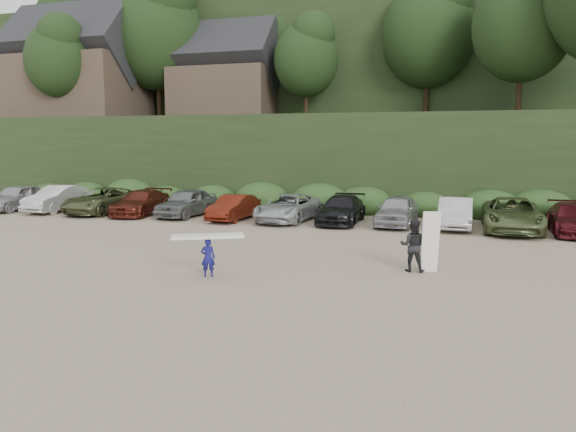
% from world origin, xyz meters
% --- Properties ---
extents(ground, '(120.00, 120.00, 0.00)m').
position_xyz_m(ground, '(0.00, 0.00, 0.00)').
color(ground, tan).
rests_on(ground, ground).
extents(hillside_backdrop, '(90.00, 41.50, 28.00)m').
position_xyz_m(hillside_backdrop, '(-0.26, 35.93, 11.22)').
color(hillside_backdrop, black).
rests_on(hillside_backdrop, ground).
extents(parked_cars, '(39.41, 5.92, 1.64)m').
position_xyz_m(parked_cars, '(-1.57, 10.08, 0.76)').
color(parked_cars, '#A0A0A4').
rests_on(parked_cars, ground).
extents(child_surfer, '(2.33, 1.61, 1.37)m').
position_xyz_m(child_surfer, '(-1.17, -2.54, 0.94)').
color(child_surfer, navy).
rests_on(child_surfer, ground).
extents(adult_surfer, '(1.31, 0.66, 2.06)m').
position_xyz_m(adult_surfer, '(5.09, 0.22, 0.89)').
color(adult_surfer, black).
rests_on(adult_surfer, ground).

